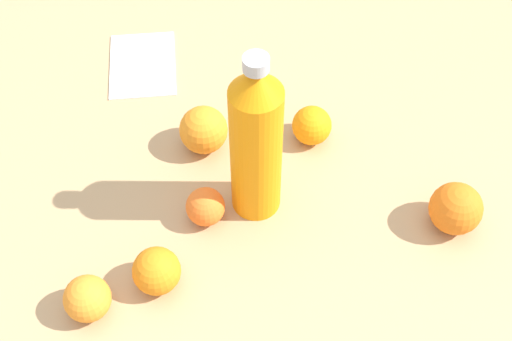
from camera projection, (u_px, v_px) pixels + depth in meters
The scene contains 9 objects.
ground_plane at pixel (254, 220), 1.10m from camera, with size 2.40×2.40×0.00m, color tan.
water_bottle at pixel (256, 142), 1.00m from camera, with size 0.08×0.08×0.31m.
orange_0 at pixel (312, 125), 1.17m from camera, with size 0.07×0.07×0.07m, color orange.
orange_1 at pixel (205, 207), 1.08m from camera, with size 0.06×0.06×0.06m, color orange.
orange_2 at pixel (157, 271), 1.00m from camera, with size 0.07×0.07×0.07m, color orange.
orange_3 at pixel (456, 209), 1.06m from camera, with size 0.08×0.08×0.08m, color orange.
orange_4 at pixel (87, 299), 0.98m from camera, with size 0.07×0.07×0.07m, color orange.
orange_5 at pixel (204, 130), 1.16m from camera, with size 0.08×0.08×0.08m, color orange.
folded_napkin at pixel (143, 64), 1.30m from camera, with size 0.12×0.17×0.01m, color white.
Camera 1 is at (0.17, 0.58, 0.92)m, focal length 49.41 mm.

